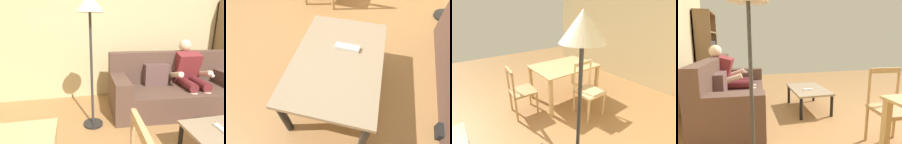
% 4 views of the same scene
% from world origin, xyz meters
% --- Properties ---
extents(ground_plane, '(8.91, 8.91, 0.00)m').
position_xyz_m(ground_plane, '(0.00, 0.00, 0.00)').
color(ground_plane, '#9E7042').
extents(coffee_table, '(0.89, 0.60, 0.38)m').
position_xyz_m(coffee_table, '(0.92, 0.49, 0.33)').
color(coffee_table, gray).
rests_on(coffee_table, ground_plane).
extents(tv_remote, '(0.06, 0.17, 0.02)m').
position_xyz_m(tv_remote, '(0.82, 0.53, 0.40)').
color(tv_remote, white).
rests_on(tv_remote, coffee_table).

